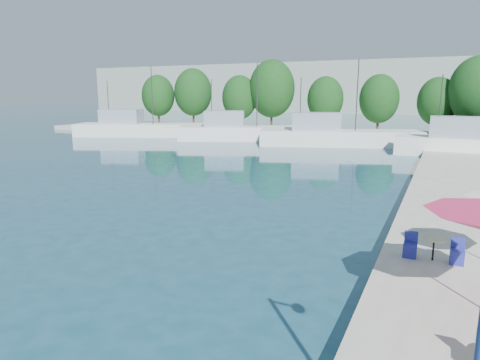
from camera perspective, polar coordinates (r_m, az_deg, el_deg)
The scene contains 15 objects.
quay_far at distance 62.92m, azimuth 11.16°, elevation 6.05°, with size 90.00×16.00×0.60m, color #A6A296.
hill_west at distance 158.24m, azimuth 12.09°, elevation 11.89°, with size 180.00×40.00×16.00m, color gray.
trawler_01 at distance 63.17m, azimuth -13.49°, elevation 6.67°, with size 18.58×11.16×10.20m.
trawler_02 at distance 56.01m, azimuth 0.07°, elevation 6.42°, with size 17.12×10.55×10.20m.
trawler_03 at distance 51.41m, azimuth 12.53°, elevation 5.70°, with size 18.78×10.23×10.20m.
trawler_04 at distance 46.83m, azimuth 28.99°, elevation 4.02°, with size 15.55×4.43×10.20m.
tree_01 at distance 80.10m, azimuth -10.87°, elevation 10.98°, with size 5.89×5.89×8.72m.
tree_02 at distance 76.79m, azimuth -6.28°, elevation 11.54°, with size 6.58×6.58×9.74m.
tree_03 at distance 69.45m, azimuth -0.06°, elevation 10.94°, with size 5.59×5.59×8.28m.
tree_04 at distance 68.73m, azimuth 4.27°, elevation 12.04°, with size 7.18×7.18×10.63m.
tree_05 at distance 66.49m, azimuth 11.30°, elevation 10.54°, with size 5.37×5.37×7.95m.
tree_06 at distance 63.92m, azimuth 18.06°, elevation 10.25°, with size 5.46×5.46×8.08m.
tree_07 at distance 63.17m, azimuth 24.82°, elevation 9.49°, with size 5.11×5.11×7.57m.
tree_08 at distance 61.83m, azimuth 29.10°, elevation 10.43°, with size 6.78×6.78×10.04m.
cafe_table_02 at distance 15.40m, azimuth 24.34°, elevation -8.73°, with size 1.82×0.70×0.76m.
Camera 1 is at (7.65, 6.32, 5.92)m, focal length 32.00 mm.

